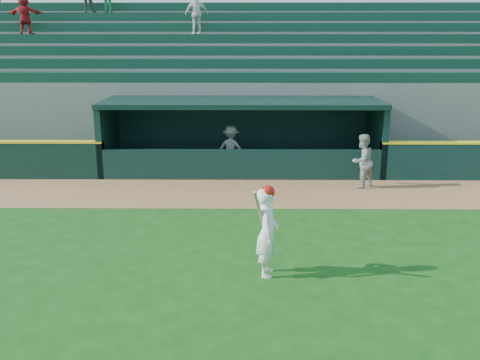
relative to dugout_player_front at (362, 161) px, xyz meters
The scene contains 7 objects.
ground 6.76m from the dugout_player_front, 123.52° to the right, with size 120.00×120.00×0.00m, color #154711.
warning_track 3.86m from the dugout_player_front, 169.42° to the right, with size 40.00×3.00×0.01m, color #95663B.
dugout_player_front is the anchor object (origin of this frame).
dugout_player_inside 4.58m from the dugout_player_front, 153.05° to the left, with size 1.02×0.59×1.58m, color #9FA09B.
dugout 4.45m from the dugout_player_front, 146.93° to the left, with size 9.40×2.80×2.46m.
stands 8.06m from the dugout_player_front, 118.02° to the left, with size 34.50×6.25×7.44m.
batter_at_plate 7.05m from the dugout_player_front, 116.60° to the right, with size 0.53×0.80×1.84m.
Camera 1 is at (0.12, -10.41, 4.54)m, focal length 40.00 mm.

